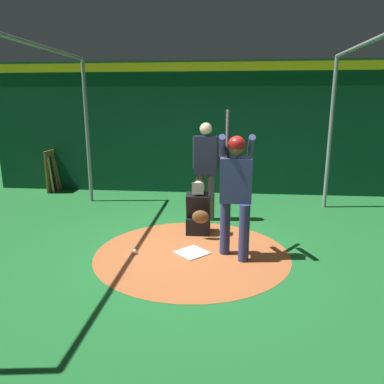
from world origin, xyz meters
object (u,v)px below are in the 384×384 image
at_px(batter, 235,185).
at_px(catcher, 198,213).
at_px(umpire, 206,166).
at_px(bat_rack, 53,172).
at_px(home_plate, 192,252).
at_px(baseball_0, 134,252).

relative_size(batter, catcher, 2.26).
bearing_deg(umpire, bat_rack, -117.09).
bearing_deg(batter, home_plate, -95.86).
bearing_deg(catcher, baseball_0, -41.50).
xyz_separation_m(home_plate, bat_rack, (-3.74, -3.95, 0.48)).
bearing_deg(baseball_0, bat_rack, -141.28).
height_order(home_plate, catcher, catcher).
bearing_deg(baseball_0, home_plate, 98.03).
xyz_separation_m(home_plate, catcher, (-0.87, 0.03, 0.35)).
distance_m(batter, bat_rack, 5.97).
relative_size(catcher, baseball_0, 12.63).
distance_m(batter, catcher, 1.32).
height_order(catcher, bat_rack, bat_rack).
height_order(home_plate, batter, batter).
relative_size(umpire, bat_rack, 1.77).
bearing_deg(bat_rack, home_plate, 46.56).
xyz_separation_m(catcher, umpire, (-0.80, 0.07, 0.69)).
xyz_separation_m(catcher, bat_rack, (-2.87, -3.98, 0.13)).
distance_m(catcher, baseball_0, 1.37).
bearing_deg(home_plate, bat_rack, -133.44).
bearing_deg(bat_rack, batter, 50.22).
xyz_separation_m(batter, baseball_0, (0.06, -1.47, -1.03)).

